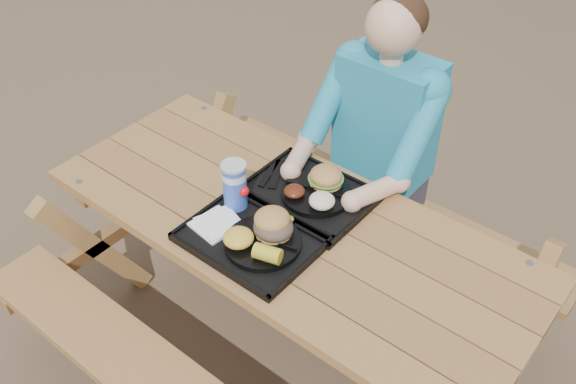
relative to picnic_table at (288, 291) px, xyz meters
The scene contains 18 objects.
ground 0.38m from the picnic_table, ahead, with size 60.00×60.00×0.00m, color #999999.
picnic_table is the anchor object (origin of this frame).
tray_near 0.42m from the picnic_table, 100.30° to the right, with size 0.45×0.35×0.02m, color black.
tray_far 0.41m from the picnic_table, 98.19° to the left, with size 0.45×0.35×0.02m, color black.
plate_near 0.44m from the picnic_table, 81.10° to the right, with size 0.26×0.26×0.02m, color black.
plate_far 0.43m from the picnic_table, 86.47° to the left, with size 0.26×0.26×0.02m, color black.
napkin_stack 0.48m from the picnic_table, 129.76° to the right, with size 0.14×0.14×0.02m, color white.
soda_cup 0.52m from the picnic_table, 158.82° to the right, with size 0.08×0.08×0.17m, color blue.
condiment_bbq 0.41m from the picnic_table, 124.57° to the right, with size 0.05×0.05×0.03m, color #320507.
condiment_mustard 0.41m from the picnic_table, 50.81° to the right, with size 0.05×0.05×0.03m, color gold.
sandwich 0.50m from the picnic_table, 75.17° to the right, with size 0.13×0.13×0.13m, color #B88441, non-canonical shape.
mac_cheese 0.50m from the picnic_table, 96.83° to the right, with size 0.10×0.10×0.05m, color yellow.
corn_cob 0.50m from the picnic_table, 66.77° to the right, with size 0.09×0.09×0.05m, color gold, non-canonical shape.
cutlery_far 0.46m from the picnic_table, 139.85° to the left, with size 0.03×0.18×0.01m, color black.
burger 0.51m from the picnic_table, 87.26° to the left, with size 0.12×0.12×0.11m, color #C07F44, non-canonical shape.
baked_beans 0.44m from the picnic_table, 114.91° to the left, with size 0.08×0.08×0.04m, color #572211.
potato_salad 0.46m from the picnic_table, 52.94° to the left, with size 0.09×0.09×0.05m, color white.
diner 0.66m from the picnic_table, 89.40° to the left, with size 0.48×0.84×1.28m, color #198FB3, non-canonical shape.
Camera 1 is at (1.06, -1.30, 2.28)m, focal length 40.00 mm.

